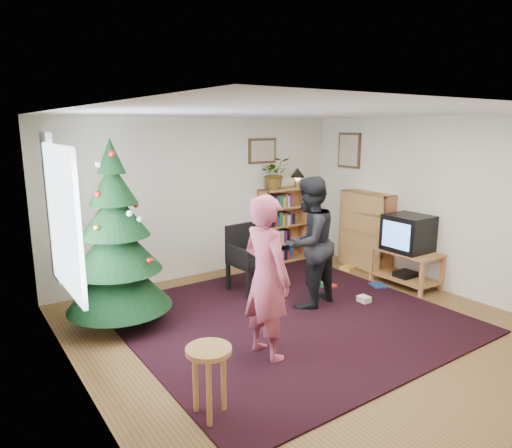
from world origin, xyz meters
TOP-DOWN VIEW (x-y plane):
  - floor at (0.00, 0.00)m, footprint 5.00×5.00m
  - ceiling at (0.00, 0.00)m, footprint 5.00×5.00m
  - wall_back at (0.00, 2.50)m, footprint 5.00×0.02m
  - wall_left at (-2.50, 0.00)m, footprint 0.02×5.00m
  - wall_right at (2.50, 0.00)m, footprint 0.02×5.00m
  - rug at (0.00, 0.30)m, footprint 3.80×3.60m
  - window_pane at (-2.47, 0.60)m, footprint 0.04×1.20m
  - curtain at (-2.43, 1.30)m, footprint 0.06×0.35m
  - picture_back at (1.15, 2.48)m, footprint 0.55×0.03m
  - picture_right at (2.48, 1.75)m, footprint 0.03×0.50m
  - christmas_tree at (-1.77, 1.29)m, footprint 1.23×1.23m
  - bookshelf_back at (1.52, 2.34)m, footprint 0.95×0.30m
  - bookshelf_right at (2.34, 1.16)m, footprint 0.30×0.95m
  - tv_stand at (2.22, 0.25)m, footprint 0.53×0.96m
  - crt_tv at (2.22, 0.25)m, footprint 0.56×0.61m
  - armchair at (0.16, 1.46)m, footprint 0.57×0.57m
  - stool at (-1.76, -0.89)m, footprint 0.37×0.37m
  - person_standing at (-0.77, -0.31)m, footprint 0.46×0.66m
  - person_by_chair at (0.49, 0.49)m, footprint 0.98×0.84m
  - potted_plant at (1.32, 2.34)m, footprint 0.62×0.58m
  - table_lamp at (1.82, 2.34)m, footprint 0.26×0.26m
  - floor_clutter at (1.11, 0.74)m, footprint 2.07×1.38m

SIDE VIEW (x-z plane):
  - floor at x=0.00m, z-range 0.00..0.00m
  - rug at x=0.00m, z-range 0.00..0.02m
  - floor_clutter at x=1.11m, z-range 0.00..0.08m
  - tv_stand at x=2.22m, z-range 0.05..0.60m
  - stool at x=-1.76m, z-range 0.17..0.79m
  - armchair at x=0.16m, z-range 0.04..1.01m
  - bookshelf_back at x=1.52m, z-range 0.01..1.31m
  - bookshelf_right at x=2.34m, z-range 0.01..1.31m
  - crt_tv at x=2.22m, z-range 0.55..1.08m
  - person_standing at x=-0.77m, z-range 0.00..1.71m
  - person_by_chair at x=0.49m, z-range 0.00..1.74m
  - christmas_tree at x=-1.77m, z-range -0.19..2.05m
  - wall_back at x=0.00m, z-range 0.00..2.50m
  - wall_left at x=-2.50m, z-range 0.00..2.50m
  - wall_right at x=2.50m, z-range 0.00..2.50m
  - window_pane at x=-2.47m, z-range 0.80..2.20m
  - curtain at x=-2.43m, z-range 0.70..2.30m
  - table_lamp at x=1.82m, z-range 1.36..1.70m
  - potted_plant at x=1.32m, z-range 1.30..1.85m
  - picture_back at x=1.15m, z-range 1.74..2.16m
  - picture_right at x=2.48m, z-range 1.65..2.25m
  - ceiling at x=0.00m, z-range 2.50..2.50m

